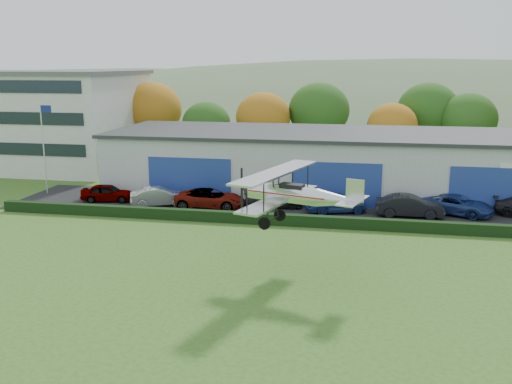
% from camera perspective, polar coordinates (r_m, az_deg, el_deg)
% --- Properties ---
extents(ground, '(300.00, 300.00, 0.00)m').
position_cam_1_polar(ground, '(25.05, -6.36, -13.47)').
color(ground, '#3B561B').
rests_on(ground, ground).
extents(apron, '(48.00, 9.00, 0.05)m').
position_cam_1_polar(apron, '(43.99, 5.42, -1.72)').
color(apron, black).
rests_on(apron, ground).
extents(hedge, '(46.00, 0.60, 0.80)m').
position_cam_1_polar(hedge, '(39.28, 4.77, -2.93)').
color(hedge, black).
rests_on(hedge, ground).
extents(hangar, '(40.60, 12.60, 5.30)m').
position_cam_1_polar(hangar, '(50.13, 8.52, 3.09)').
color(hangar, '#B2B7BC').
rests_on(hangar, ground).
extents(office_block, '(20.60, 15.60, 10.40)m').
position_cam_1_polar(office_block, '(66.53, -21.04, 7.00)').
color(office_block, silver).
rests_on(office_block, ground).
extents(flagpole, '(1.05, 0.10, 8.00)m').
position_cam_1_polar(flagpole, '(51.33, -20.79, 5.02)').
color(flagpole, silver).
rests_on(flagpole, ground).
extents(tree_belt, '(75.70, 13.22, 10.12)m').
position_cam_1_polar(tree_belt, '(62.55, 5.26, 7.83)').
color(tree_belt, '#3D2614').
rests_on(tree_belt, ground).
extents(distant_hills, '(430.00, 196.00, 56.00)m').
position_cam_1_polar(distant_hills, '(163.58, 6.69, 4.35)').
color(distant_hills, '#4C6642').
rests_on(distant_hills, ground).
extents(car_0, '(4.45, 2.39, 1.44)m').
position_cam_1_polar(car_0, '(47.57, -14.91, -0.06)').
color(car_0, gray).
rests_on(car_0, apron).
extents(car_1, '(4.82, 3.26, 1.50)m').
position_cam_1_polar(car_1, '(45.17, -9.82, -0.45)').
color(car_1, silver).
rests_on(car_1, apron).
extents(car_2, '(5.58, 2.82, 1.51)m').
position_cam_1_polar(car_2, '(43.94, -4.71, -0.67)').
color(car_2, gray).
rests_on(car_2, apron).
extents(car_3, '(4.84, 2.50, 1.34)m').
position_cam_1_polar(car_3, '(44.13, 1.82, -0.68)').
color(car_3, black).
rests_on(car_3, apron).
extents(car_4, '(4.99, 3.17, 1.58)m').
position_cam_1_polar(car_4, '(42.90, 8.15, -1.04)').
color(car_4, navy).
rests_on(car_4, apron).
extents(car_5, '(4.94, 1.78, 1.62)m').
position_cam_1_polar(car_5, '(42.85, 15.40, -1.38)').
color(car_5, black).
rests_on(car_5, apron).
extents(car_6, '(5.86, 4.44, 1.48)m').
position_cam_1_polar(car_6, '(44.60, 19.75, -1.21)').
color(car_6, navy).
rests_on(car_6, apron).
extents(biplane, '(6.90, 7.79, 2.92)m').
position_cam_1_polar(biplane, '(28.75, 3.84, -0.08)').
color(biplane, silver).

